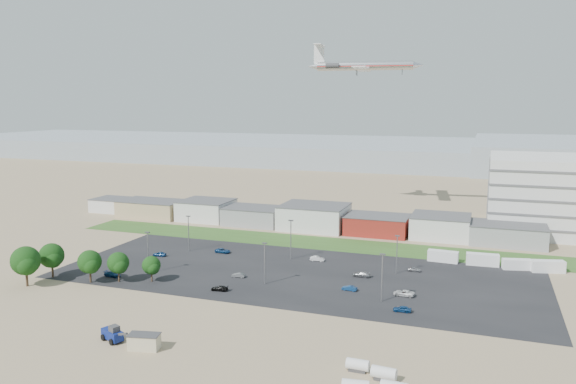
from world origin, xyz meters
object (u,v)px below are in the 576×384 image
at_px(parked_car_10, 112,274).
at_px(parked_car_11, 317,259).
at_px(parked_car_12, 361,274).
at_px(parked_car_3, 220,288).
at_px(storage_tank_nw, 358,365).
at_px(parked_car_4, 239,275).
at_px(airliner, 365,66).
at_px(parked_car_9, 223,251).
at_px(parked_car_5, 160,254).
at_px(parked_car_1, 349,288).
at_px(parked_car_0, 404,293).
at_px(box_trailer_a, 443,256).
at_px(parked_car_8, 414,269).
at_px(parked_car_2, 402,309).
at_px(tree_far_left, 26,264).
at_px(telehandler, 112,333).
at_px(portable_shed, 144,342).

distance_m(parked_car_10, parked_car_11, 53.47).
bearing_deg(parked_car_12, parked_car_3, -52.32).
distance_m(storage_tank_nw, parked_car_12, 50.07).
xyz_separation_m(parked_car_4, parked_car_11, (14.15, 20.54, 0.09)).
relative_size(airliner, parked_car_9, 9.92).
distance_m(parked_car_3, parked_car_5, 35.83).
bearing_deg(parked_car_11, parked_car_1, -152.15).
height_order(airliner, parked_car_1, airliner).
distance_m(parked_car_0, parked_car_11, 33.36).
relative_size(storage_tank_nw, airliner, 0.08).
distance_m(parked_car_0, parked_car_12, 15.92).
height_order(box_trailer_a, parked_car_8, box_trailer_a).
relative_size(box_trailer_a, parked_car_3, 2.01).
height_order(box_trailer_a, parked_car_9, box_trailer_a).
bearing_deg(parked_car_11, parked_car_4, 139.66).
distance_m(parked_car_1, parked_car_11, 25.29).
bearing_deg(parked_car_10, parked_car_2, -84.90).
height_order(parked_car_5, parked_car_8, parked_car_5).
relative_size(parked_car_1, parked_car_10, 0.79).
bearing_deg(storage_tank_nw, tree_far_left, 169.34).
relative_size(airliner, parked_car_4, 13.38).
height_order(parked_car_0, parked_car_11, parked_car_0).
xyz_separation_m(tree_far_left, parked_car_11, (58.13, 43.49, -4.78)).
bearing_deg(telehandler, portable_shed, 15.86).
relative_size(telehandler, parked_car_4, 2.24).
bearing_deg(parked_car_10, parked_car_1, -75.63).
bearing_deg(parked_car_1, parked_car_9, -110.21).
bearing_deg(parked_car_4, telehandler, -10.78).
distance_m(tree_far_left, parked_car_4, 49.85).
bearing_deg(tree_far_left, parked_car_0, 15.22).
relative_size(parked_car_8, parked_car_11, 0.84).
xyz_separation_m(telehandler, parked_car_12, (34.28, 52.60, -0.92)).
height_order(tree_far_left, parked_car_12, tree_far_left).
distance_m(tree_far_left, parked_car_2, 86.64).
bearing_deg(parked_car_9, telehandler, -171.69).
relative_size(parked_car_3, parked_car_9, 0.88).
distance_m(tree_far_left, parked_car_9, 52.20).
xyz_separation_m(tree_far_left, parked_car_4, (43.98, 22.95, -4.87)).
xyz_separation_m(parked_car_4, parked_car_9, (-13.89, 19.43, 0.08)).
xyz_separation_m(portable_shed, tree_far_left, (-45.63, 20.07, 4.05)).
xyz_separation_m(airliner, parked_car_5, (-38.92, -86.98, -56.30)).
xyz_separation_m(box_trailer_a, parked_car_2, (-4.97, -41.22, -0.86)).
bearing_deg(parked_car_10, parked_car_3, -86.13).
xyz_separation_m(parked_car_1, parked_car_5, (-57.21, 10.68, 0.06)).
height_order(telehandler, airliner, airliner).
xyz_separation_m(storage_tank_nw, parked_car_0, (1.85, 38.51, -0.44)).
bearing_deg(parked_car_8, box_trailer_a, -29.69).
distance_m(storage_tank_nw, parked_car_5, 83.33).
bearing_deg(portable_shed, parked_car_4, 79.94).
bearing_deg(parked_car_11, parked_car_5, 97.72).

